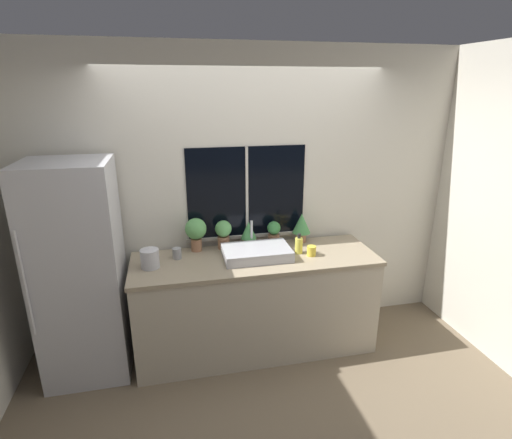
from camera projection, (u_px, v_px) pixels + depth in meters
ground_plane at (264, 369)px, 3.47m from camera, size 14.00×14.00×0.00m
wall_back at (246, 197)px, 3.73m from camera, size 8.00×0.09×2.70m
wall_left at (32, 189)px, 4.01m from camera, size 0.06×7.00×2.70m
wall_right at (400, 172)px, 4.85m from camera, size 0.06×7.00×2.70m
counter at (255, 303)px, 3.64m from camera, size 2.14×0.70×0.91m
refrigerator at (80, 273)px, 3.21m from camera, size 0.65×0.63×1.82m
sink at (257, 252)px, 3.48m from camera, size 0.58×0.42×0.27m
potted_plant_far_left at (196, 231)px, 3.58m from camera, size 0.19×0.19×0.31m
potted_plant_left at (223, 233)px, 3.65m from camera, size 0.15×0.15×0.27m
potted_plant_center at (249, 233)px, 3.70m from camera, size 0.15×0.15×0.24m
potted_plant_right at (274, 232)px, 3.75m from camera, size 0.13×0.13×0.23m
potted_plant_far_right at (301, 225)px, 3.79m from camera, size 0.17×0.17×0.28m
soap_bottle at (299, 245)px, 3.56m from camera, size 0.07×0.07×0.18m
mug_grey at (177, 253)px, 3.46m from camera, size 0.08×0.08×0.10m
mug_yellow at (311, 251)px, 3.52m from camera, size 0.08×0.08×0.09m
kettle at (150, 258)px, 3.27m from camera, size 0.15×0.15×0.18m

